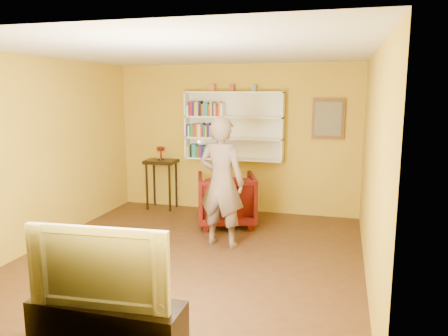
{
  "coord_description": "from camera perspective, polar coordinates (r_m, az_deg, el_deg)",
  "views": [
    {
      "loc": [
        1.91,
        -5.28,
        2.23
      ],
      "look_at": [
        0.26,
        0.75,
        1.12
      ],
      "focal_mm": 35.0,
      "sensor_mm": 36.0,
      "label": 1
    }
  ],
  "objects": [
    {
      "name": "room_shell",
      "position": [
        5.74,
        -4.46,
        -2.13
      ],
      "size": [
        5.3,
        5.8,
        2.88
      ],
      "color": "#422815",
      "rests_on": "ground"
    },
    {
      "name": "bookshelf",
      "position": [
        7.95,
        1.38,
        5.5
      ],
      "size": [
        1.8,
        0.29,
        1.23
      ],
      "color": "white",
      "rests_on": "room_shell"
    },
    {
      "name": "books_row_lower",
      "position": [
        8.02,
        -1.94,
        2.18
      ],
      "size": [
        0.81,
        0.19,
        0.27
      ],
      "color": "yellow",
      "rests_on": "bookshelf"
    },
    {
      "name": "books_row_middle",
      "position": [
        8.0,
        -2.56,
        4.89
      ],
      "size": [
        0.65,
        0.19,
        0.26
      ],
      "color": "navy",
      "rests_on": "bookshelf"
    },
    {
      "name": "books_row_upper",
      "position": [
        7.97,
        -2.41,
        7.68
      ],
      "size": [
        0.69,
        0.18,
        0.27
      ],
      "color": "white",
      "rests_on": "bookshelf"
    },
    {
      "name": "ornament_left",
      "position": [
        7.97,
        -1.54,
        10.42
      ],
      "size": [
        0.09,
        0.09,
        0.12
      ],
      "primitive_type": "cube",
      "color": "#C56338",
      "rests_on": "bookshelf"
    },
    {
      "name": "ornament_centre",
      "position": [
        7.88,
        1.02,
        10.41
      ],
      "size": [
        0.09,
        0.09,
        0.12
      ],
      "primitive_type": "cube",
      "color": "#983932",
      "rests_on": "bookshelf"
    },
    {
      "name": "ornament_right",
      "position": [
        7.79,
        3.94,
        10.34
      ],
      "size": [
        0.08,
        0.08,
        0.1
      ],
      "primitive_type": "cube",
      "color": "slate",
      "rests_on": "bookshelf"
    },
    {
      "name": "framed_painting",
      "position": [
        7.76,
        13.46,
        6.28
      ],
      "size": [
        0.55,
        0.05,
        0.7
      ],
      "color": "#583519",
      "rests_on": "room_shell"
    },
    {
      "name": "console_table",
      "position": [
        8.35,
        -8.19,
        -0.04
      ],
      "size": [
        0.57,
        0.44,
        0.94
      ],
      "color": "black",
      "rests_on": "ground"
    },
    {
      "name": "ruby_lustre",
      "position": [
        8.29,
        -8.25,
        2.32
      ],
      "size": [
        0.16,
        0.15,
        0.26
      ],
      "color": "maroon",
      "rests_on": "console_table"
    },
    {
      "name": "armchair",
      "position": [
        7.31,
        0.31,
        -4.1
      ],
      "size": [
        1.19,
        1.21,
        0.87
      ],
      "primitive_type": "imported",
      "rotation": [
        0.0,
        0.0,
        3.47
      ],
      "color": "#400405",
      "rests_on": "ground"
    },
    {
      "name": "person",
      "position": [
        6.22,
        -0.32,
        -1.87
      ],
      "size": [
        0.75,
        0.56,
        1.88
      ],
      "primitive_type": "imported",
      "rotation": [
        0.0,
        0.0,
        2.98
      ],
      "color": "brown",
      "rests_on": "ground"
    },
    {
      "name": "game_remote",
      "position": [
        5.93,
        -3.09,
        3.53
      ],
      "size": [
        0.04,
        0.15,
        0.04
      ],
      "primitive_type": "cube",
      "color": "white",
      "rests_on": "person"
    },
    {
      "name": "tv_cabinet",
      "position": [
        4.07,
        -14.97,
        -19.51
      ],
      "size": [
        1.33,
        0.4,
        0.48
      ],
      "primitive_type": "cube",
      "color": "black",
      "rests_on": "ground"
    },
    {
      "name": "television",
      "position": [
        3.82,
        -15.37,
        -11.86
      ],
      "size": [
        1.21,
        0.24,
        0.69
      ],
      "primitive_type": "imported",
      "rotation": [
        0.0,
        0.0,
        0.07
      ],
      "color": "black",
      "rests_on": "tv_cabinet"
    }
  ]
}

